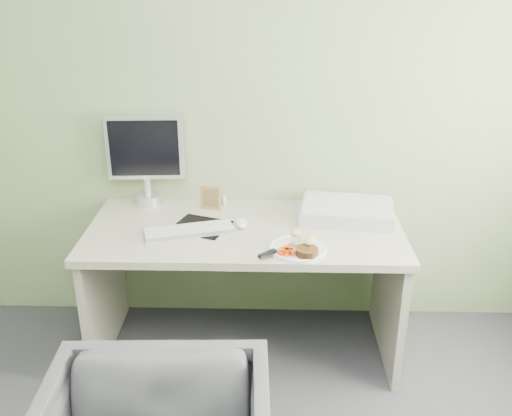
{
  "coord_description": "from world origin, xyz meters",
  "views": [
    {
      "loc": [
        0.12,
        -0.99,
        1.96
      ],
      "look_at": [
        0.06,
        1.5,
        0.89
      ],
      "focal_mm": 40.0,
      "sensor_mm": 36.0,
      "label": 1
    }
  ],
  "objects_px": {
    "plate": "(298,249)",
    "monitor": "(146,155)",
    "desk": "(245,260)",
    "scanner": "(347,212)"
  },
  "relations": [
    {
      "from": "desk",
      "to": "plate",
      "type": "relative_size",
      "value": 5.85
    },
    {
      "from": "plate",
      "to": "monitor",
      "type": "xyz_separation_m",
      "value": [
        -0.81,
        0.55,
        0.28
      ]
    },
    {
      "from": "plate",
      "to": "monitor",
      "type": "bearing_deg",
      "value": 145.72
    },
    {
      "from": "desk",
      "to": "scanner",
      "type": "height_order",
      "value": "scanner"
    },
    {
      "from": "desk",
      "to": "plate",
      "type": "xyz_separation_m",
      "value": [
        0.26,
        -0.24,
        0.19
      ]
    },
    {
      "from": "desk",
      "to": "scanner",
      "type": "relative_size",
      "value": 3.35
    },
    {
      "from": "monitor",
      "to": "desk",
      "type": "bearing_deg",
      "value": -33.29
    },
    {
      "from": "scanner",
      "to": "desk",
      "type": "bearing_deg",
      "value": -157.19
    },
    {
      "from": "plate",
      "to": "monitor",
      "type": "height_order",
      "value": "monitor"
    },
    {
      "from": "scanner",
      "to": "monitor",
      "type": "xyz_separation_m",
      "value": [
        -1.08,
        0.18,
        0.25
      ]
    }
  ]
}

